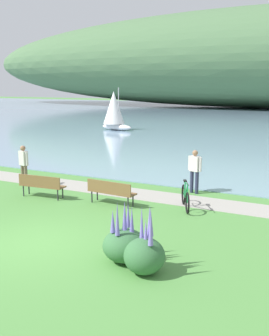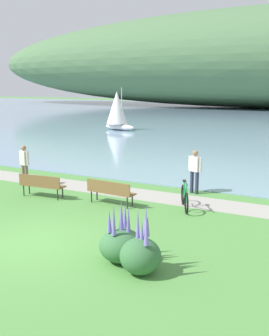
{
  "view_description": "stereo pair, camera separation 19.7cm",
  "coord_description": "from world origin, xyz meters",
  "px_view_note": "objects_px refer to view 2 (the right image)",
  "views": [
    {
      "loc": [
        7.09,
        -7.87,
        4.19
      ],
      "look_at": [
        0.13,
        5.85,
        1.0
      ],
      "focal_mm": 43.16,
      "sensor_mm": 36.0,
      "label": 1
    },
    {
      "loc": [
        7.27,
        -7.78,
        4.19
      ],
      "look_at": [
        0.13,
        5.85,
        1.0
      ],
      "focal_mm": 43.16,
      "sensor_mm": 36.0,
      "label": 2
    }
  ],
  "objects_px": {
    "person_on_the_grass": "(24,163)",
    "sailboat_toward_hillside": "(117,110)",
    "bicycle_leaning_near_bench": "(185,198)",
    "park_bench_near_camera": "(41,184)",
    "park_bench_further_along": "(110,190)",
    "person_at_shoreline": "(195,169)"
  },
  "relations": [
    {
      "from": "person_on_the_grass",
      "to": "person_at_shoreline",
      "type": "bearing_deg",
      "value": 17.16
    },
    {
      "from": "park_bench_further_along",
      "to": "bicycle_leaning_near_bench",
      "type": "bearing_deg",
      "value": 16.84
    },
    {
      "from": "park_bench_near_camera",
      "to": "person_at_shoreline",
      "type": "bearing_deg",
      "value": 33.42
    },
    {
      "from": "park_bench_near_camera",
      "to": "park_bench_further_along",
      "type": "xyz_separation_m",
      "value": [
        2.79,
        0.38,
        0.0
      ]
    },
    {
      "from": "park_bench_near_camera",
      "to": "person_at_shoreline",
      "type": "distance_m",
      "value": 5.9
    },
    {
      "from": "park_bench_near_camera",
      "to": "sailboat_toward_hillside",
      "type": "relative_size",
      "value": 0.47
    },
    {
      "from": "park_bench_further_along",
      "to": "sailboat_toward_hillside",
      "type": "bearing_deg",
      "value": 119.4
    },
    {
      "from": "park_bench_further_along",
      "to": "person_at_shoreline",
      "type": "height_order",
      "value": "person_at_shoreline"
    },
    {
      "from": "park_bench_further_along",
      "to": "bicycle_leaning_near_bench",
      "type": "height_order",
      "value": "bicycle_leaning_near_bench"
    },
    {
      "from": "park_bench_near_camera",
      "to": "bicycle_leaning_near_bench",
      "type": "distance_m",
      "value": 5.42
    },
    {
      "from": "park_bench_further_along",
      "to": "person_at_shoreline",
      "type": "bearing_deg",
      "value": 53.41
    },
    {
      "from": "bicycle_leaning_near_bench",
      "to": "person_on_the_grass",
      "type": "xyz_separation_m",
      "value": [
        -7.16,
        0.01,
        0.58
      ]
    },
    {
      "from": "park_bench_further_along",
      "to": "person_on_the_grass",
      "type": "relative_size",
      "value": 1.07
    },
    {
      "from": "park_bench_near_camera",
      "to": "person_at_shoreline",
      "type": "xyz_separation_m",
      "value": [
        4.91,
        3.24,
        0.46
      ]
    },
    {
      "from": "park_bench_further_along",
      "to": "person_at_shoreline",
      "type": "relative_size",
      "value": 1.07
    },
    {
      "from": "person_on_the_grass",
      "to": "sailboat_toward_hillside",
      "type": "xyz_separation_m",
      "value": [
        -7.05,
        20.01,
        0.89
      ]
    },
    {
      "from": "bicycle_leaning_near_bench",
      "to": "person_at_shoreline",
      "type": "bearing_deg",
      "value": 100.53
    },
    {
      "from": "bicycle_leaning_near_bench",
      "to": "park_bench_near_camera",
      "type": "bearing_deg",
      "value": -167.83
    },
    {
      "from": "person_at_shoreline",
      "to": "person_on_the_grass",
      "type": "xyz_separation_m",
      "value": [
        -6.77,
        -2.09,
        0.0
      ]
    },
    {
      "from": "sailboat_toward_hillside",
      "to": "park_bench_near_camera",
      "type": "bearing_deg",
      "value": -67.15
    },
    {
      "from": "park_bench_near_camera",
      "to": "bicycle_leaning_near_bench",
      "type": "xyz_separation_m",
      "value": [
        5.3,
        1.14,
        -0.12
      ]
    },
    {
      "from": "park_bench_near_camera",
      "to": "park_bench_further_along",
      "type": "height_order",
      "value": "same"
    }
  ]
}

